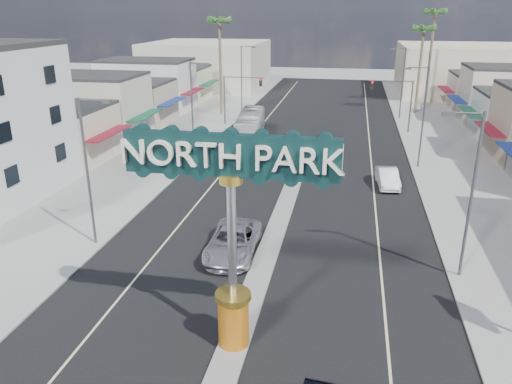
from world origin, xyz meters
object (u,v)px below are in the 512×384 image
at_px(gateway_sign, 232,219).
at_px(streetlight_l_far, 243,76).
at_px(city_bus, 250,125).
at_px(palm_left_far, 219,26).
at_px(palm_right_mid, 424,33).
at_px(streetlight_l_mid, 194,105).
at_px(traffic_signal_right, 395,96).
at_px(streetlight_l_near, 89,166).
at_px(streetlight_r_near, 469,189).
at_px(suv_left, 233,241).
at_px(streetlight_r_mid, 422,113).
at_px(car_parked_right, 388,178).
at_px(streetlight_r_far, 402,80).
at_px(traffic_signal_left, 239,91).
at_px(palm_right_far, 435,18).

height_order(gateway_sign, streetlight_l_far, gateway_sign).
bearing_deg(city_bus, palm_left_far, 112.38).
bearing_deg(palm_right_mid, streetlight_l_mid, -132.03).
distance_m(traffic_signal_right, palm_left_far, 24.09).
distance_m(streetlight_l_near, streetlight_r_near, 20.87).
distance_m(palm_left_far, suv_left, 42.55).
bearing_deg(gateway_sign, suv_left, 103.50).
bearing_deg(streetlight_r_mid, city_bus, 154.50).
bearing_deg(car_parked_right, streetlight_l_far, 118.13).
bearing_deg(palm_left_far, streetlight_r_far, 4.88).
bearing_deg(car_parked_right, suv_left, -129.22).
xyz_separation_m(traffic_signal_left, car_parked_right, (16.76, -19.62, -3.55)).
relative_size(streetlight_l_mid, palm_left_far, 0.69).
bearing_deg(suv_left, streetlight_r_mid, 55.41).
bearing_deg(gateway_sign, streetlight_l_mid, 110.42).
bearing_deg(city_bus, streetlight_r_near, -64.79).
distance_m(streetlight_l_near, streetlight_r_far, 46.90).
height_order(streetlight_r_far, palm_right_far, palm_right_far).
bearing_deg(streetlight_r_near, traffic_signal_left, 119.99).
relative_size(streetlight_r_mid, city_bus, 0.85).
bearing_deg(palm_right_mid, traffic_signal_left, -151.58).
relative_size(palm_left_far, palm_right_far, 0.93).
bearing_deg(suv_left, car_parked_right, 53.43).
height_order(streetlight_l_mid, car_parked_right, streetlight_l_mid).
height_order(traffic_signal_left, palm_left_far, palm_left_far).
xyz_separation_m(traffic_signal_right, streetlight_l_near, (-19.62, -33.99, 0.79)).
height_order(streetlight_r_far, palm_right_mid, palm_right_mid).
bearing_deg(palm_right_mid, suv_left, -108.17).
bearing_deg(streetlight_l_mid, streetlight_r_far, 46.52).
bearing_deg(traffic_signal_right, streetlight_l_mid, -144.50).
height_order(streetlight_l_far, palm_right_mid, palm_right_mid).
relative_size(streetlight_r_mid, streetlight_r_far, 1.00).
height_order(traffic_signal_left, streetlight_l_near, streetlight_l_near).
distance_m(gateway_sign, streetlight_l_near, 13.19).
relative_size(streetlight_r_near, palm_right_mid, 0.74).
relative_size(traffic_signal_left, car_parked_right, 1.36).
relative_size(gateway_sign, city_bus, 0.86).
xyz_separation_m(palm_right_mid, suv_left, (-15.00, -45.69, -9.78)).
xyz_separation_m(streetlight_l_near, suv_left, (8.43, 0.31, -4.24)).
xyz_separation_m(traffic_signal_right, streetlight_l_far, (-19.62, 8.01, 0.79)).
bearing_deg(gateway_sign, streetlight_r_mid, 69.58).
bearing_deg(streetlight_l_far, car_parked_right, -56.89).
bearing_deg(palm_right_far, gateway_sign, -104.03).
bearing_deg(streetlight_r_mid, streetlight_l_far, 133.48).
bearing_deg(palm_right_mid, streetlight_l_near, -116.99).
bearing_deg(palm_right_mid, streetlight_r_far, -122.69).
bearing_deg(streetlight_r_near, suv_left, 178.59).
bearing_deg(streetlight_l_near, palm_right_mid, 63.01).
relative_size(car_parked_right, city_bus, 0.41).
height_order(streetlight_l_far, suv_left, streetlight_l_far).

